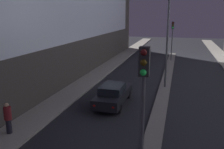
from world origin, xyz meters
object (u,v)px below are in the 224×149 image
Objects in this scene: car_left_lane at (113,94)px; pedestrian_on_left_sidewalk at (8,117)px; street_lamp at (168,20)px; traffic_light_mid at (173,32)px; traffic_light_near at (143,91)px.

pedestrian_on_left_sidewalk reaches higher than car_left_lane.
street_lamp is at bearing 56.47° from car_left_lane.
car_left_lane is at bearing 55.59° from pedestrian_on_left_sidewalk.
traffic_light_mid is 17.97m from car_left_lane.
street_lamp is at bearing 90.00° from traffic_light_near.
pedestrian_on_left_sidewalk is (-7.19, -10.66, -4.66)m from street_lamp.
car_left_lane is 7.06m from pedestrian_on_left_sidewalk.
traffic_light_mid is 0.65× the size of street_lamp.
traffic_light_mid reaches higher than pedestrian_on_left_sidewalk.
street_lamp is (0.00, 13.29, 1.85)m from traffic_light_near.
street_lamp is at bearing -90.00° from traffic_light_mid.
pedestrian_on_left_sidewalk is at bearing -124.41° from car_left_lane.
traffic_light_mid is 12.71m from street_lamp.
street_lamp reaches higher than traffic_light_mid.
street_lamp is at bearing 55.99° from pedestrian_on_left_sidewalk.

